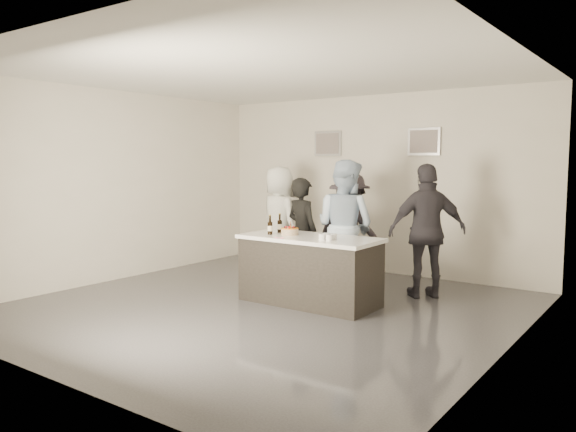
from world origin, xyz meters
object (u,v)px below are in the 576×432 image
(person_guest_right, at_px, (427,231))
(cake, at_px, (290,232))
(person_main_black, at_px, (302,233))
(person_guest_back, at_px, (349,229))
(bar_counter, at_px, (310,270))
(person_main_blue, at_px, (345,226))
(person_guest_left, at_px, (279,221))
(beer_bottle_a, at_px, (280,223))
(beer_bottle_b, at_px, (270,225))

(person_guest_right, bearing_deg, cake, -0.42)
(person_main_black, relative_size, person_guest_back, 0.96)
(bar_counter, xyz_separation_m, person_main_blue, (0.04, 0.85, 0.50))
(person_main_black, xyz_separation_m, person_guest_back, (0.44, 0.64, 0.03))
(person_main_black, bearing_deg, person_guest_back, -108.11)
(person_main_blue, bearing_deg, person_guest_back, -61.63)
(person_guest_back, bearing_deg, person_main_black, 55.30)
(person_guest_right, xyz_separation_m, person_guest_back, (-1.30, 0.12, -0.07))
(person_guest_left, bearing_deg, person_main_black, 169.08)
(person_guest_back, bearing_deg, cake, 83.84)
(cake, height_order, person_main_blue, person_main_blue)
(bar_counter, height_order, person_main_blue, person_main_blue)
(person_guest_left, relative_size, person_guest_back, 1.05)
(person_guest_left, height_order, person_guest_back, person_guest_left)
(person_main_blue, relative_size, person_guest_right, 1.03)
(beer_bottle_a, relative_size, person_main_black, 0.16)
(person_main_black, bearing_deg, person_guest_left, -17.87)
(bar_counter, bearing_deg, person_guest_right, 47.54)
(person_main_blue, bearing_deg, cake, 73.97)
(cake, relative_size, person_main_black, 0.14)
(bar_counter, distance_m, person_guest_back, 1.42)
(person_guest_left, bearing_deg, beer_bottle_b, 145.77)
(beer_bottle_b, bearing_deg, bar_counter, 16.52)
(person_guest_right, distance_m, person_guest_back, 1.30)
(person_main_black, relative_size, person_guest_left, 0.91)
(bar_counter, bearing_deg, beer_bottle_a, 171.60)
(cake, height_order, person_guest_right, person_guest_right)
(beer_bottle_b, bearing_deg, beer_bottle_a, 93.69)
(bar_counter, relative_size, beer_bottle_b, 7.15)
(beer_bottle_a, bearing_deg, person_guest_left, 126.85)
(bar_counter, height_order, cake, cake)
(person_main_blue, xyz_separation_m, person_guest_left, (-1.51, 0.45, -0.05))
(person_guest_left, xyz_separation_m, person_guest_right, (2.60, -0.07, 0.03))
(cake, bearing_deg, person_main_blue, 68.17)
(bar_counter, xyz_separation_m, cake, (-0.31, -0.02, 0.49))
(bar_counter, bearing_deg, person_main_blue, 87.33)
(bar_counter, xyz_separation_m, beer_bottle_a, (-0.55, 0.08, 0.58))
(cake, relative_size, person_guest_back, 0.14)
(person_main_black, height_order, person_main_blue, person_main_blue)
(beer_bottle_a, relative_size, person_main_blue, 0.14)
(beer_bottle_b, bearing_deg, person_main_black, 94.38)
(person_main_black, bearing_deg, beer_bottle_b, 110.72)
(beer_bottle_a, height_order, person_main_black, person_main_black)
(bar_counter, bearing_deg, person_main_black, 130.20)
(person_guest_left, height_order, person_guest_right, person_guest_right)
(cake, height_order, person_main_black, person_main_black)
(person_main_blue, bearing_deg, beer_bottle_b, 66.09)
(bar_counter, height_order, person_main_black, person_main_black)
(beer_bottle_a, distance_m, person_main_black, 0.67)
(bar_counter, bearing_deg, person_guest_left, 138.42)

